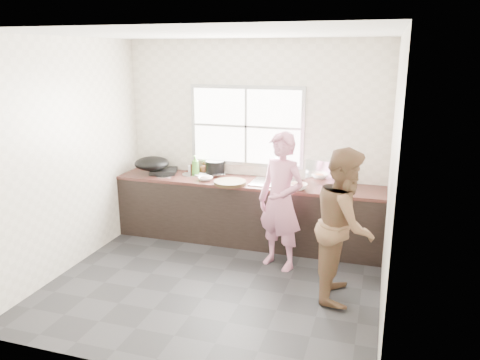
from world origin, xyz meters
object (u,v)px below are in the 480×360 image
(dish_rack, at_px, (326,171))
(bowl_mince, at_px, (206,179))
(bowl_crabs, at_px, (298,187))
(bottle_brown_tall, at_px, (195,167))
(bowl_held, at_px, (277,185))
(wok, at_px, (152,163))
(bottle_green, at_px, (195,165))
(burner, at_px, (164,171))
(cutting_board, at_px, (230,183))
(bottle_brown_short, at_px, (204,168))
(black_pot, at_px, (215,167))
(person_side, at_px, (345,224))
(plate_food, at_px, (202,175))
(woman, at_px, (281,206))
(glass_jar, at_px, (190,169))
(pot_lid_left, at_px, (164,176))
(pot_lid_right, at_px, (192,174))

(dish_rack, bearing_deg, bowl_mince, -150.09)
(bowl_crabs, bearing_deg, bottle_brown_tall, 166.29)
(bowl_held, distance_m, wok, 1.84)
(bottle_green, xyz_separation_m, burner, (-0.48, -0.04, -0.11))
(cutting_board, bearing_deg, bottle_brown_short, 140.67)
(black_pot, xyz_separation_m, burner, (-0.72, -0.16, -0.07))
(black_pot, relative_size, dish_rack, 0.61)
(wok, bearing_deg, cutting_board, -8.27)
(burner, bearing_deg, person_side, -24.31)
(bowl_crabs, relative_size, bottle_brown_short, 1.23)
(bowl_held, bearing_deg, plate_food, 166.66)
(bowl_crabs, xyz_separation_m, wok, (-2.11, 0.15, 0.12))
(plate_food, bearing_deg, woman, -29.48)
(bottle_brown_short, xyz_separation_m, glass_jar, (-0.21, 0.00, -0.03))
(bowl_held, distance_m, plate_food, 1.16)
(woman, xyz_separation_m, wok, (-1.99, 0.59, 0.24))
(bowl_held, xyz_separation_m, dish_rack, (0.57, 0.38, 0.13))
(bowl_crabs, bearing_deg, pot_lid_left, 177.36)
(burner, bearing_deg, bowl_mince, -15.81)
(glass_jar, height_order, pot_lid_left, glass_jar)
(person_side, xyz_separation_m, bottle_brown_short, (-2.09, 1.36, 0.13))
(woman, height_order, dish_rack, woman)
(plate_food, relative_size, wok, 0.43)
(cutting_board, bearing_deg, woman, -28.25)
(person_side, distance_m, burner, 2.91)
(pot_lid_left, distance_m, pot_lid_right, 0.38)
(bowl_mince, bearing_deg, woman, -23.17)
(plate_food, height_order, dish_rack, dish_rack)
(pot_lid_left, bearing_deg, bowl_mince, -3.50)
(person_side, relative_size, bottle_brown_short, 10.64)
(bottle_brown_short, height_order, pot_lid_right, bottle_brown_short)
(cutting_board, xyz_separation_m, burner, (-1.09, 0.28, 0.01))
(glass_jar, bearing_deg, pot_lid_left, -127.87)
(bottle_green, bearing_deg, bowl_crabs, -10.80)
(woman, height_order, pot_lid_left, woman)
(black_pot, distance_m, burner, 0.74)
(bowl_held, distance_m, pot_lid_left, 1.62)
(bottle_brown_short, distance_m, pot_lid_left, 0.57)
(bottle_brown_tall, bearing_deg, plate_food, -32.08)
(pot_lid_right, bearing_deg, dish_rack, 4.34)
(bowl_mince, bearing_deg, bottle_brown_short, 114.31)
(woman, xyz_separation_m, burner, (-1.86, 0.69, 0.12))
(woman, relative_size, person_side, 0.96)
(black_pot, bearing_deg, bowl_held, -21.77)
(bowl_mince, bearing_deg, pot_lid_right, 143.53)
(bottle_brown_short, bearing_deg, glass_jar, 180.00)
(bottle_brown_tall, distance_m, glass_jar, 0.10)
(bottle_brown_short, relative_size, burner, 0.43)
(wok, bearing_deg, pot_lid_left, -16.51)
(bowl_mince, xyz_separation_m, bottle_brown_tall, (-0.29, 0.33, 0.06))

